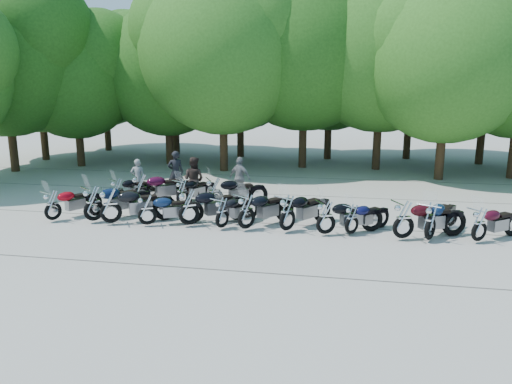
% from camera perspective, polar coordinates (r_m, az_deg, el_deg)
% --- Properties ---
extents(ground, '(90.00, 90.00, 0.00)m').
position_cam_1_polar(ground, '(15.94, -0.98, -5.03)').
color(ground, gray).
rests_on(ground, ground).
extents(tree_0, '(7.50, 7.50, 9.21)m').
position_cam_1_polar(tree_0, '(33.41, -23.66, 12.69)').
color(tree_0, '#3A2614').
rests_on(tree_0, ground).
extents(tree_1, '(6.97, 6.97, 8.55)m').
position_cam_1_polar(tree_1, '(30.15, -20.01, 12.35)').
color(tree_1, '#3A2614').
rests_on(tree_1, ground).
extents(tree_2, '(7.31, 7.31, 8.97)m').
position_cam_1_polar(tree_2, '(29.56, -10.17, 13.39)').
color(tree_2, '#3A2614').
rests_on(tree_2, ground).
extents(tree_3, '(8.70, 8.70, 10.67)m').
position_cam_1_polar(tree_3, '(26.98, -3.86, 15.79)').
color(tree_3, '#3A2614').
rests_on(tree_3, ground).
extents(tree_4, '(9.13, 9.13, 11.20)m').
position_cam_1_polar(tree_4, '(28.13, 5.58, 16.27)').
color(tree_4, '#3A2614').
rests_on(tree_4, ground).
extents(tree_5, '(9.04, 9.04, 11.10)m').
position_cam_1_polar(tree_5, '(28.18, 14.21, 15.82)').
color(tree_5, '#3A2614').
rests_on(tree_5, ground).
extents(tree_6, '(8.00, 8.00, 9.82)m').
position_cam_1_polar(tree_6, '(26.11, 21.09, 13.98)').
color(tree_6, '#3A2614').
rests_on(tree_6, ground).
extents(tree_9, '(7.59, 7.59, 9.32)m').
position_cam_1_polar(tree_9, '(36.45, -17.03, 13.20)').
color(tree_9, '#3A2614').
rests_on(tree_9, ground).
extents(tree_10, '(7.78, 7.78, 9.55)m').
position_cam_1_polar(tree_10, '(33.81, -9.38, 13.89)').
color(tree_10, '#3A2614').
rests_on(tree_10, ground).
extents(tree_11, '(7.56, 7.56, 9.28)m').
position_cam_1_polar(tree_11, '(32.04, -1.83, 13.84)').
color(tree_11, '#3A2614').
rests_on(tree_11, ground).
extents(tree_12, '(7.88, 7.88, 9.67)m').
position_cam_1_polar(tree_12, '(31.38, 8.47, 14.15)').
color(tree_12, '#3A2614').
rests_on(tree_12, ground).
extents(tree_13, '(8.31, 8.31, 10.20)m').
position_cam_1_polar(tree_13, '(32.58, 17.46, 14.22)').
color(tree_13, '#3A2614').
rests_on(tree_13, ground).
extents(tree_14, '(8.02, 8.02, 9.84)m').
position_cam_1_polar(tree_14, '(31.92, 25.04, 13.30)').
color(tree_14, '#3A2614').
rests_on(tree_14, ground).
extents(tree_17, '(8.31, 8.31, 10.20)m').
position_cam_1_polar(tree_17, '(29.75, -26.91, 13.66)').
color(tree_17, '#3A2614').
rests_on(tree_17, ground).
extents(motorcycle_0, '(1.65, 2.26, 1.25)m').
position_cam_1_polar(motorcycle_0, '(18.73, -22.24, -1.31)').
color(motorcycle_0, '#9F0512').
rests_on(motorcycle_0, ground).
extents(motorcycle_1, '(2.22, 2.49, 1.45)m').
position_cam_1_polar(motorcycle_1, '(18.09, -18.09, -1.13)').
color(motorcycle_1, '#0B1733').
rests_on(motorcycle_1, ground).
extents(motorcycle_2, '(2.60, 1.95, 1.44)m').
position_cam_1_polar(motorcycle_2, '(17.64, -16.29, -1.37)').
color(motorcycle_2, black).
rests_on(motorcycle_2, ground).
extents(motorcycle_3, '(2.25, 1.57, 1.23)m').
position_cam_1_polar(motorcycle_3, '(17.17, -12.34, -1.89)').
color(motorcycle_3, '#0E1D3D').
rests_on(motorcycle_3, ground).
extents(motorcycle_4, '(2.49, 2.16, 1.44)m').
position_cam_1_polar(motorcycle_4, '(16.88, -7.68, -1.60)').
color(motorcycle_4, black).
rests_on(motorcycle_4, ground).
extents(motorcycle_5, '(1.57, 2.19, 1.21)m').
position_cam_1_polar(motorcycle_5, '(16.49, -3.90, -2.26)').
color(motorcycle_5, black).
rests_on(motorcycle_5, ground).
extents(motorcycle_6, '(2.10, 2.38, 1.38)m').
position_cam_1_polar(motorcycle_6, '(16.29, -1.10, -2.10)').
color(motorcycle_6, black).
rests_on(motorcycle_6, ground).
extents(motorcycle_7, '(2.06, 2.43, 1.39)m').
position_cam_1_polar(motorcycle_7, '(16.13, 3.62, -2.26)').
color(motorcycle_7, black).
rests_on(motorcycle_7, ground).
extents(motorcycle_8, '(2.35, 1.68, 1.30)m').
position_cam_1_polar(motorcycle_8, '(15.91, 8.01, -2.75)').
color(motorcycle_8, black).
rests_on(motorcycle_8, ground).
extents(motorcycle_9, '(1.83, 1.91, 1.15)m').
position_cam_1_polar(motorcycle_9, '(16.10, 10.91, -2.95)').
color(motorcycle_9, '#0C0D37').
rests_on(motorcycle_9, ground).
extents(motorcycle_10, '(2.59, 1.75, 1.41)m').
position_cam_1_polar(motorcycle_10, '(15.95, 16.55, -2.90)').
color(motorcycle_10, black).
rests_on(motorcycle_10, ground).
extents(motorcycle_11, '(1.82, 2.49, 1.37)m').
position_cam_1_polar(motorcycle_11, '(16.10, 19.34, -3.03)').
color(motorcycle_11, '#0E2040').
rests_on(motorcycle_11, ground).
extents(motorcycle_12, '(2.13, 1.88, 1.24)m').
position_cam_1_polar(motorcycle_12, '(16.52, 24.20, -3.30)').
color(motorcycle_12, '#360715').
rests_on(motorcycle_12, ground).
extents(motorcycle_13, '(1.77, 2.03, 1.18)m').
position_cam_1_polar(motorcycle_13, '(20.52, -15.50, 0.23)').
color(motorcycle_13, black).
rests_on(motorcycle_13, ground).
extents(motorcycle_14, '(2.47, 2.16, 1.43)m').
position_cam_1_polar(motorcycle_14, '(20.02, -12.99, 0.44)').
color(motorcycle_14, '#3C0823').
rests_on(motorcycle_14, ground).
extents(motorcycle_15, '(1.57, 2.19, 1.20)m').
position_cam_1_polar(motorcycle_15, '(19.66, -8.44, 0.07)').
color(motorcycle_15, black).
rests_on(motorcycle_15, ground).
extents(motorcycle_16, '(2.48, 1.85, 1.38)m').
position_cam_1_polar(motorcycle_16, '(19.11, -4.73, 0.07)').
color(motorcycle_16, black).
rests_on(motorcycle_16, ground).
extents(rider_0, '(0.68, 0.54, 1.63)m').
position_cam_1_polar(rider_0, '(21.59, -13.34, 1.58)').
color(rider_0, gray).
rests_on(rider_0, ground).
extents(rider_1, '(1.03, 0.88, 1.85)m').
position_cam_1_polar(rider_1, '(20.30, -7.13, 1.44)').
color(rider_1, black).
rests_on(rider_1, ground).
extents(rider_2, '(1.11, 0.81, 1.75)m').
position_cam_1_polar(rider_2, '(20.75, -1.84, 1.63)').
color(rider_2, gray).
rests_on(rider_2, ground).
extents(rider_3, '(0.81, 0.70, 1.88)m').
position_cam_1_polar(rider_3, '(21.84, -9.17, 2.22)').
color(rider_3, black).
rests_on(rider_3, ground).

